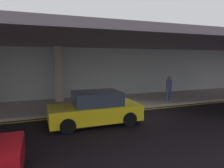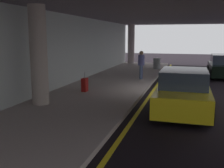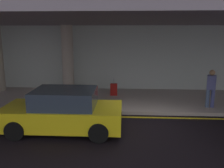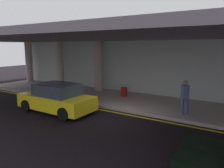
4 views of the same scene
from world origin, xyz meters
The scene contains 9 objects.
ground_plane centered at (0.00, 0.00, 0.00)m, with size 60.00×60.00×0.00m, color black.
sidewalk centered at (0.00, 3.10, 0.07)m, with size 26.00×4.20×0.15m, color #A79994.
lane_stripe_yellow centered at (0.00, 0.72, 0.00)m, with size 26.00×0.14×0.01m, color yellow.
support_column_center centered at (-4.00, 4.40, 1.97)m, with size 0.63×0.63×3.65m, color #AA9A8F.
ceiling_overhang centered at (0.00, 2.60, 3.95)m, with size 28.00×13.20×0.30m, color slate.
terminal_back_wall centered at (0.00, 5.35, 1.90)m, with size 26.00×0.30×3.80m, color #AFB7B4.
car_yellow_taxi centered at (-2.96, -0.79, 0.71)m, with size 4.10×1.92×1.50m.
traveler_with_luggage centered at (2.93, 1.80, 1.11)m, with size 0.38×0.38×1.68m.
suitcase_upright_primary centered at (-1.42, 3.66, 0.46)m, with size 0.36×0.22×0.90m.
Camera 1 is at (-5.43, -9.53, 2.95)m, focal length 32.52 mm.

